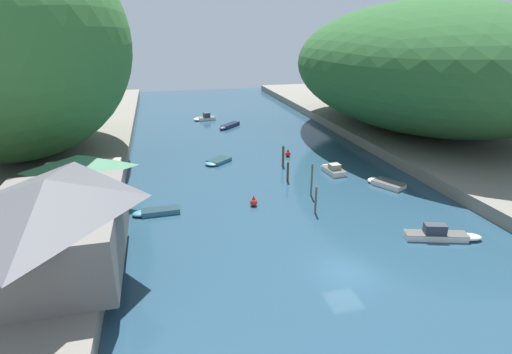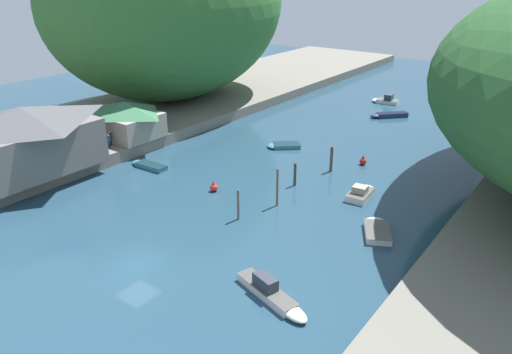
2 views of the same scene
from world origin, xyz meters
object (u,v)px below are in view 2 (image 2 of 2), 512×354
boathouse_shed (126,118)px  boat_navy_launch (148,165)px  channel_buoy_near (214,187)px  channel_buoy_far (363,161)px  boat_yellow_tender (377,229)px  boat_mid_channel (283,145)px  boat_open_rowboat (272,294)px  boat_moored_right (385,100)px  waterfront_building (25,137)px  boat_red_skiff (388,115)px  boat_small_dinghy (361,192)px  person_by_boathouse (110,137)px  person_on_quay (108,140)px

boathouse_shed → boat_navy_launch: boathouse_shed is taller
channel_buoy_near → channel_buoy_far: (8.55, 14.93, -0.01)m
boathouse_shed → boat_yellow_tender: size_ratio=1.69×
boat_yellow_tender → boat_mid_channel: bearing=115.4°
boat_open_rowboat → boat_moored_right: size_ratio=1.49×
waterfront_building → boat_red_skiff: (19.75, 42.84, -4.35)m
boat_navy_launch → boat_moored_right: (9.79, 40.80, 0.19)m
boat_mid_channel → boat_small_dinghy: (13.53, -6.95, 0.16)m
boat_navy_launch → person_by_boathouse: (-5.57, -0.27, 2.13)m
waterfront_building → boat_open_rowboat: 30.80m
boat_yellow_tender → channel_buoy_near: channel_buoy_near is taller
boathouse_shed → boat_navy_launch: (6.77, -3.16, -3.32)m
boat_yellow_tender → boat_red_skiff: bearing=82.3°
channel_buoy_far → person_on_quay: person_on_quay is taller
boat_open_rowboat → person_by_boathouse: (-29.53, 10.71, 1.95)m
boat_small_dinghy → channel_buoy_near: (-11.94, -7.44, 0.05)m
boathouse_shed → channel_buoy_far: boathouse_shed is taller
boat_small_dinghy → boat_open_rowboat: bearing=-88.5°
channel_buoy_far → boat_open_rowboat: bearing=-77.6°
boat_open_rowboat → boat_red_skiff: size_ratio=1.32×
boat_mid_channel → boat_open_rowboat: (15.76, -24.95, 0.19)m
channel_buoy_near → boat_moored_right: bearing=90.0°
boathouse_shed → boat_open_rowboat: bearing=-24.7°
channel_buoy_near → boat_mid_channel: bearing=96.3°
waterfront_building → boat_yellow_tender: 34.31m
boat_yellow_tender → channel_buoy_far: 15.00m
boat_mid_channel → channel_buoy_near: size_ratio=3.71×
boat_mid_channel → waterfront_building: bearing=106.8°
boat_open_rowboat → boat_moored_right: boat_moored_right is taller
boathouse_shed → boat_small_dinghy: (28.50, 3.86, -3.17)m
boat_mid_channel → channel_buoy_near: (1.59, -14.39, 0.21)m
waterfront_building → boat_yellow_tender: bearing=18.6°
person_on_quay → channel_buoy_near: bearing=-77.5°
boat_open_rowboat → boathouse_shed: bearing=-97.7°
boat_small_dinghy → channel_buoy_far: size_ratio=3.80×
boat_open_rowboat → boat_yellow_tender: bearing=-171.2°
waterfront_building → person_by_boathouse: waterfront_building is taller
boat_moored_right → boat_open_rowboat: bearing=-171.9°
channel_buoy_near → person_on_quay: bearing=-177.6°
boat_yellow_tender → channel_buoy_far: bearing=90.5°
waterfront_building → boat_mid_channel: size_ratio=3.19×
boat_yellow_tender → channel_buoy_near: bearing=157.7°
boat_red_skiff → channel_buoy_near: bearing=126.8°
boat_navy_launch → channel_buoy_far: size_ratio=4.12×
boat_navy_launch → boat_red_skiff: bearing=-23.7°
boat_navy_launch → channel_buoy_near: 9.80m
boat_open_rowboat → boat_moored_right: 53.69m
boat_red_skiff → channel_buoy_far: channel_buoy_far is taller
boat_navy_launch → person_on_quay: person_on_quay is taller
boat_mid_channel → person_by_boathouse: 19.92m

